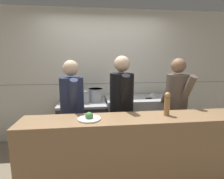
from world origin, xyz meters
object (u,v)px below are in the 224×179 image
mixing_bowl_steel (153,94)px  oven_range (83,124)px  stock_pot (68,97)px  chef_line (176,106)px  pepper_mill (167,103)px  chef_sous (122,108)px  plated_dish_main (89,118)px  chefs_knife (154,98)px  sauce_pot (83,96)px  chef_head_cook (72,111)px  braising_pot (96,95)px

mixing_bowl_steel → oven_range: bearing=-178.2°
stock_pot → chef_line: 1.86m
pepper_mill → chef_sous: 0.71m
mixing_bowl_steel → plated_dish_main: 1.78m
chefs_knife → plated_dish_main: bearing=-136.2°
sauce_pot → chef_sous: chef_sous is taller
chef_head_cook → chef_line: size_ratio=0.98×
chef_head_cook → oven_range: bearing=69.3°
oven_range → braising_pot: size_ratio=3.21×
stock_pot → chef_line: bearing=-21.5°
oven_range → plated_dish_main: size_ratio=3.29×
stock_pot → chef_line: chef_line is taller
plated_dish_main → chef_line: 1.46m
chef_line → chef_sous: bearing=171.2°
sauce_pot → chef_head_cook: (-0.12, -0.69, -0.07)m
oven_range → mixing_bowl_steel: 1.46m
sauce_pot → pepper_mill: bearing=-48.7°
sauce_pot → chef_line: (1.46, -0.65, -0.06)m
plated_dish_main → pepper_mill: (0.93, 0.04, 0.13)m
chefs_knife → pepper_mill: pepper_mill is taller
sauce_pot → oven_range: bearing=145.9°
pepper_mill → plated_dish_main: bearing=-177.6°
stock_pot → chef_head_cook: size_ratio=0.16×
braising_pot → plated_dish_main: bearing=-94.6°
sauce_pot → chef_sous: size_ratio=0.16×
pepper_mill → chef_line: bearing=54.2°
plated_dish_main → sauce_pot: bearing=95.8°
braising_pot → chef_head_cook: chef_head_cook is taller
chefs_knife → chef_head_cook: bearing=-157.9°
oven_range → sauce_pot: (0.02, -0.01, 0.55)m
stock_pot → braising_pot: braising_pot is taller
stock_pot → chef_sous: (0.86, -0.74, -0.03)m
chef_head_cook → chef_line: bearing=-10.7°
chef_sous → mixing_bowl_steel: bearing=45.9°
sauce_pot → chef_head_cook: 0.70m
chef_sous → sauce_pot: bearing=130.5°
chefs_knife → stock_pot: bearing=174.8°
stock_pot → chefs_knife: stock_pot is taller
chefs_knife → chef_sous: bearing=-140.3°
stock_pot → chef_line: size_ratio=0.16×
chef_head_cook → chef_sous: bearing=-13.8°
braising_pot → chefs_knife: braising_pot is taller
stock_pot → sauce_pot: (0.27, -0.04, 0.01)m
chef_sous → chef_head_cook: bearing=179.1°
braising_pot → pepper_mill: 1.51m
chef_head_cook → chef_sous: chef_sous is taller
pepper_mill → oven_range: bearing=131.5°
oven_range → mixing_bowl_steel: bearing=1.8°
plated_dish_main → chef_head_cook: bearing=113.8°
stock_pot → pepper_mill: pepper_mill is taller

